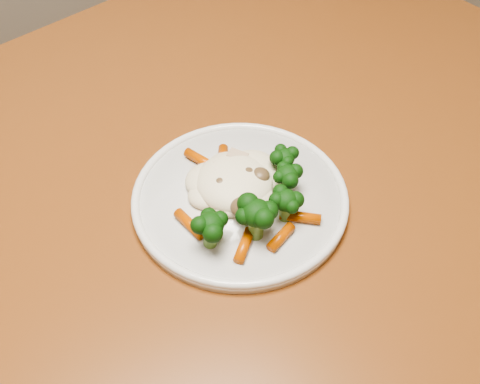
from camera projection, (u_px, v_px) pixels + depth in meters
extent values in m
cube|color=brown|center=(181.00, 190.00, 0.75)|extent=(1.38, 1.09, 0.04)
cube|color=brown|center=(286.00, 103.00, 1.44)|extent=(0.07, 0.07, 0.71)
cylinder|color=white|center=(240.00, 200.00, 0.70)|extent=(0.25, 0.25, 0.01)
ellipsoid|color=#FEF0CB|center=(234.00, 176.00, 0.69)|extent=(0.11, 0.10, 0.04)
ellipsoid|color=black|center=(211.00, 232.00, 0.63)|extent=(0.05, 0.05, 0.04)
ellipsoid|color=black|center=(256.00, 221.00, 0.64)|extent=(0.05, 0.05, 0.05)
ellipsoid|color=black|center=(285.00, 207.00, 0.66)|extent=(0.04, 0.04, 0.04)
ellipsoid|color=black|center=(287.00, 181.00, 0.69)|extent=(0.04, 0.04, 0.04)
ellipsoid|color=black|center=(284.00, 164.00, 0.71)|extent=(0.04, 0.04, 0.04)
cylinder|color=#CB5304|center=(203.00, 161.00, 0.73)|extent=(0.03, 0.05, 0.01)
cylinder|color=#CB5304|center=(223.00, 159.00, 0.73)|extent=(0.03, 0.04, 0.01)
cylinder|color=#CB5304|center=(272.00, 166.00, 0.72)|extent=(0.05, 0.03, 0.01)
cylinder|color=#CB5304|center=(190.00, 224.00, 0.66)|extent=(0.02, 0.05, 0.01)
cylinder|color=#CB5304|center=(244.00, 245.00, 0.64)|extent=(0.04, 0.04, 0.01)
cylinder|color=#CB5304|center=(281.00, 237.00, 0.65)|extent=(0.04, 0.03, 0.01)
cylinder|color=#CB5304|center=(300.00, 217.00, 0.67)|extent=(0.04, 0.04, 0.01)
cylinder|color=#CB5304|center=(245.00, 176.00, 0.69)|extent=(0.01, 0.05, 0.01)
ellipsoid|color=brown|center=(247.00, 174.00, 0.69)|extent=(0.02, 0.02, 0.02)
ellipsoid|color=brown|center=(260.00, 176.00, 0.69)|extent=(0.02, 0.02, 0.02)
ellipsoid|color=brown|center=(222.00, 183.00, 0.68)|extent=(0.02, 0.02, 0.01)
ellipsoid|color=brown|center=(242.00, 207.00, 0.66)|extent=(0.03, 0.03, 0.02)
cube|color=#CDAE89|center=(222.00, 164.00, 0.71)|extent=(0.02, 0.02, 0.01)
cube|color=#CDAE89|center=(237.00, 158.00, 0.71)|extent=(0.03, 0.03, 0.01)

